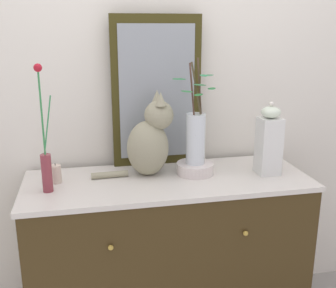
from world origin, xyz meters
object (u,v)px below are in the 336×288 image
Objects in this scene: vase_slim_green at (46,160)px; jar_lidded_porcelain at (269,141)px; candle_pillar at (56,174)px; sideboard at (168,257)px; cat_sitting at (150,140)px; mirror_leaning at (157,92)px; vase_glass_clear at (196,135)px; bowl_porcelain at (195,168)px.

vase_slim_green reaches higher than jar_lidded_porcelain.
candle_pillar is at bearing 175.39° from jar_lidded_porcelain.
sideboard is 0.64m from cat_sitting.
cat_sitting is at bearing -111.81° from mirror_leaning.
mirror_leaning reaches higher than sideboard.
mirror_leaning is at bearing 68.19° from cat_sitting.
vase_glass_clear reaches higher than candle_pillar.
jar_lidded_porcelain is at bearing -10.54° from vase_glass_clear.
bowl_porcelain is at bearing 169.13° from jar_lidded_porcelain.
candle_pillar is (-0.54, 0.06, 0.49)m from sideboard.
bowl_porcelain is at bearing -9.11° from cat_sitting.
cat_sitting is at bearing 2.59° from candle_pillar.
jar_lidded_porcelain is at bearing -10.87° from bowl_porcelain.
vase_glass_clear reaches higher than vase_slim_green.
vase_slim_green is at bearing -152.69° from mirror_leaning.
mirror_leaning is 1.37× the size of vase_slim_green.
vase_slim_green is 0.15m from candle_pillar.
sideboard is 1.78× the size of mirror_leaning.
cat_sitting is 1.14× the size of jar_lidded_porcelain.
mirror_leaning is 0.28m from cat_sitting.
candle_pillar is at bearing 178.74° from bowl_porcelain.
cat_sitting reaches higher than jar_lidded_porcelain.
vase_slim_green is at bearing -178.95° from jar_lidded_porcelain.
cat_sitting is 0.49m from candle_pillar.
vase_slim_green is at bearing -172.89° from bowl_porcelain.
mirror_leaning is 7.92× the size of candle_pillar.
mirror_leaning is 0.64m from jar_lidded_porcelain.
vase_slim_green is 1.09× the size of vase_glass_clear.
vase_glass_clear is (0.23, -0.04, 0.02)m from cat_sitting.
mirror_leaning reaches higher than vase_glass_clear.
vase_slim_green is (-0.57, -0.29, -0.24)m from mirror_leaning.
jar_lidded_porcelain is 1.07m from candle_pillar.
cat_sitting is 4.28× the size of candle_pillar.
jar_lidded_porcelain is (0.59, -0.11, -0.01)m from cat_sitting.
sideboard is 2.66× the size of vase_glass_clear.
cat_sitting is 0.28m from bowl_porcelain.
vase_glass_clear is (0.73, 0.09, 0.05)m from vase_slim_green.
vase_slim_green is at bearing -175.21° from sideboard.
sideboard is at bearing 4.79° from vase_slim_green.
vase_glass_clear reaches higher than jar_lidded_porcelain.
sideboard is 3.31× the size of cat_sitting.
sideboard is 0.67m from vase_glass_clear.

